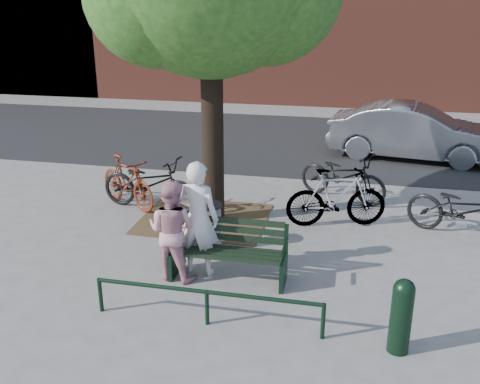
% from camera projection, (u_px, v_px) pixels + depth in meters
% --- Properties ---
extents(ground, '(90.00, 90.00, 0.00)m').
position_uv_depth(ground, '(228.00, 280.00, 8.14)').
color(ground, gray).
rests_on(ground, ground).
extents(dirt_pit, '(2.40, 2.00, 0.02)m').
position_uv_depth(dirt_pit, '(204.00, 219.00, 10.36)').
color(dirt_pit, brown).
rests_on(dirt_pit, ground).
extents(road, '(40.00, 7.00, 0.01)m').
position_uv_depth(road, '(294.00, 141.00, 15.95)').
color(road, black).
rests_on(road, ground).
extents(park_bench, '(1.74, 0.54, 0.97)m').
position_uv_depth(park_bench, '(229.00, 249.00, 8.05)').
color(park_bench, black).
rests_on(park_bench, ground).
extents(guard_railing, '(3.06, 0.06, 0.51)m').
position_uv_depth(guard_railing, '(207.00, 297.00, 6.90)').
color(guard_railing, black).
rests_on(guard_railing, ground).
extents(person_left, '(0.70, 0.50, 1.81)m').
position_uv_depth(person_left, '(198.00, 218.00, 8.07)').
color(person_left, silver).
rests_on(person_left, ground).
extents(person_right, '(0.84, 0.70, 1.56)m').
position_uv_depth(person_right, '(172.00, 230.00, 7.97)').
color(person_right, '#C78993').
rests_on(person_right, ground).
extents(bollard, '(0.26, 0.26, 0.98)m').
position_uv_depth(bollard, '(401.00, 313.00, 6.33)').
color(bollard, black).
rests_on(bollard, ground).
extents(litter_bin, '(0.40, 0.40, 0.81)m').
position_uv_depth(litter_bin, '(211.00, 226.00, 9.04)').
color(litter_bin, gray).
rests_on(litter_bin, ground).
extents(bicycle_a, '(2.17, 1.05, 1.10)m').
position_uv_depth(bicycle_a, '(149.00, 184.00, 10.67)').
color(bicycle_a, black).
rests_on(bicycle_a, ground).
extents(bicycle_b, '(1.73, 1.34, 1.04)m').
position_uv_depth(bicycle_b, '(127.00, 182.00, 10.86)').
color(bicycle_b, '#5F1E0D').
rests_on(bicycle_b, ground).
extents(bicycle_c, '(2.07, 1.45, 1.03)m').
position_uv_depth(bicycle_c, '(343.00, 176.00, 11.23)').
color(bicycle_c, black).
rests_on(bicycle_c, ground).
extents(bicycle_d, '(1.94, 1.00, 1.12)m').
position_uv_depth(bicycle_d, '(336.00, 198.00, 9.88)').
color(bicycle_d, gray).
rests_on(bicycle_d, ground).
extents(bicycle_e, '(2.09, 1.54, 1.05)m').
position_uv_depth(bicycle_e, '(463.00, 210.00, 9.38)').
color(bicycle_e, black).
rests_on(bicycle_e, ground).
extents(parked_car, '(4.53, 2.18, 1.43)m').
position_uv_depth(parked_car, '(414.00, 132.00, 14.02)').
color(parked_car, slate).
rests_on(parked_car, ground).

